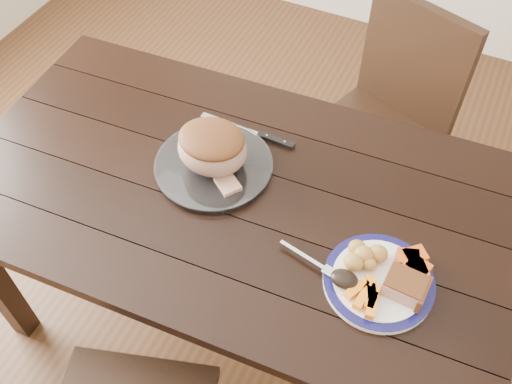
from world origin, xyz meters
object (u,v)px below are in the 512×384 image
at_px(dining_table, 235,208).
at_px(chair_far, 387,113).
at_px(serving_platter, 214,166).
at_px(pork_slice, 405,286).
at_px(fork, 314,262).
at_px(carving_knife, 264,136).
at_px(roast_joint, 212,149).
at_px(dinner_plate, 379,282).

xyz_separation_m(dining_table, chair_far, (0.27, 0.73, -0.13)).
bearing_deg(serving_platter, dining_table, -26.77).
bearing_deg(pork_slice, dining_table, 166.95).
height_order(dining_table, fork, fork).
height_order(pork_slice, carving_knife, pork_slice).
relative_size(pork_slice, roast_joint, 0.49).
bearing_deg(carving_knife, serving_platter, -112.73).
height_order(chair_far, pork_slice, chair_far).
height_order(chair_far, carving_knife, chair_far).
relative_size(dinner_plate, carving_knife, 0.87).
bearing_deg(dinner_plate, carving_knife, 144.52).
height_order(chair_far, fork, chair_far).
bearing_deg(dining_table, serving_platter, 153.23).
distance_m(dinner_plate, carving_knife, 0.58).
height_order(dinner_plate, serving_platter, serving_platter).
distance_m(serving_platter, roast_joint, 0.07).
distance_m(dining_table, carving_knife, 0.24).
xyz_separation_m(dinner_plate, roast_joint, (-0.55, 0.16, 0.07)).
height_order(dining_table, chair_far, chair_far).
bearing_deg(dinner_plate, chair_far, 103.05).
xyz_separation_m(dining_table, dinner_plate, (0.47, -0.12, 0.10)).
bearing_deg(dinner_plate, serving_platter, 163.76).
xyz_separation_m(serving_platter, pork_slice, (0.62, -0.17, 0.03)).
xyz_separation_m(serving_platter, fork, (0.39, -0.18, 0.01)).
relative_size(chair_far, serving_platter, 2.77).
distance_m(dining_table, dinner_plate, 0.49).
distance_m(dining_table, pork_slice, 0.56).
bearing_deg(carving_knife, roast_joint, -112.73).
distance_m(chair_far, serving_platter, 0.81).
height_order(dinner_plate, carving_knife, dinner_plate).
bearing_deg(serving_platter, roast_joint, -26.57).
relative_size(fork, roast_joint, 0.88).
xyz_separation_m(dinner_plate, fork, (-0.17, -0.02, 0.01)).
bearing_deg(roast_joint, chair_far, 62.66).
xyz_separation_m(dinner_plate, pork_slice, (0.06, -0.01, 0.03)).
distance_m(chair_far, carving_knife, 0.63).
bearing_deg(dining_table, dinner_plate, -14.11).
distance_m(dinner_plate, serving_platter, 0.58).
bearing_deg(pork_slice, serving_platter, 164.87).
bearing_deg(chair_far, fork, 111.54).
xyz_separation_m(fork, carving_knife, (-0.31, 0.36, -0.01)).
relative_size(dining_table, pork_slice, 16.59).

